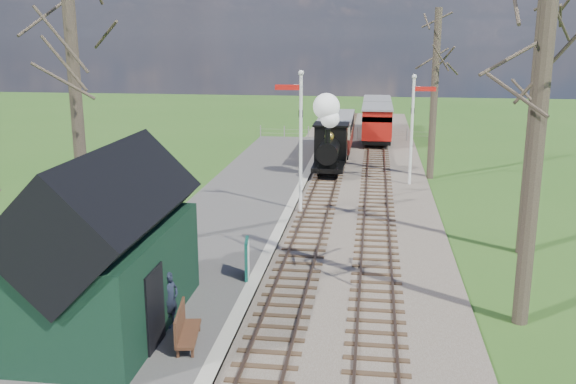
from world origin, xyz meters
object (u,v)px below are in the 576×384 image
(red_carriage_a, at_px, (377,123))
(red_carriage_b, at_px, (377,114))
(bench, at_px, (184,328))
(station_shed, at_px, (109,251))
(sign_board, at_px, (247,259))
(semaphore_near, at_px, (299,132))
(coach, at_px, (336,132))
(semaphore_far, at_px, (414,122))
(locomotive, at_px, (329,139))
(person, at_px, (170,299))

(red_carriage_a, height_order, red_carriage_b, same)
(red_carriage_a, bearing_deg, bench, -98.61)
(station_shed, relative_size, sign_board, 5.03)
(semaphore_near, relative_size, sign_board, 4.97)
(red_carriage_b, bearing_deg, coach, -104.50)
(semaphore_far, xyz_separation_m, coach, (-4.37, 7.96, -1.83))
(bench, bearing_deg, semaphore_near, 83.88)
(coach, bearing_deg, station_shed, -99.40)
(semaphore_far, xyz_separation_m, red_carriage_a, (-1.77, 12.51, -1.82))
(semaphore_far, xyz_separation_m, red_carriage_b, (-1.77, 18.01, -1.82))
(locomotive, relative_size, red_carriage_b, 0.86)
(semaphore_near, height_order, locomotive, semaphore_near)
(station_shed, height_order, sign_board, station_shed)
(station_shed, xyz_separation_m, person, (1.53, 0.15, -1.31))
(red_carriage_a, xyz_separation_m, person, (-5.37, -30.37, -0.57))
(station_shed, distance_m, person, 2.02)
(red_carriage_a, height_order, person, red_carriage_a)
(semaphore_far, distance_m, bench, 20.08)
(semaphore_near, bearing_deg, coach, 86.85)
(station_shed, xyz_separation_m, red_carriage_a, (6.90, 30.51, -0.74))
(locomotive, distance_m, person, 19.97)
(locomotive, relative_size, sign_board, 3.59)
(locomotive, relative_size, red_carriage_a, 0.86)
(coach, xyz_separation_m, person, (-2.77, -25.81, -0.57))
(red_carriage_b, relative_size, person, 3.46)
(semaphore_near, xyz_separation_m, red_carriage_b, (3.37, 24.01, -2.10))
(locomotive, bearing_deg, station_shed, -102.16)
(semaphore_near, bearing_deg, bench, -96.12)
(coach, bearing_deg, red_carriage_a, 60.29)
(station_shed, bearing_deg, person, 5.58)
(sign_board, bearing_deg, semaphore_near, 85.24)
(station_shed, relative_size, red_carriage_a, 1.21)
(station_shed, distance_m, semaphore_near, 12.58)
(semaphore_far, height_order, coach, semaphore_far)
(sign_board, height_order, bench, sign_board)
(red_carriage_a, bearing_deg, station_shed, -102.74)
(station_shed, distance_m, red_carriage_b, 36.68)
(sign_board, bearing_deg, station_shed, -126.82)
(bench, bearing_deg, red_carriage_b, 82.66)
(station_shed, xyz_separation_m, semaphore_near, (3.53, 12.00, 1.35))
(station_shed, bearing_deg, locomotive, 77.84)
(person, bearing_deg, locomotive, 12.07)
(coach, relative_size, person, 4.77)
(red_carriage_a, height_order, bench, red_carriage_a)
(semaphore_far, xyz_separation_m, person, (-7.15, -17.85, -2.40))
(semaphore_near, distance_m, person, 12.31)
(semaphore_near, distance_m, locomotive, 8.08)
(semaphore_near, bearing_deg, red_carriage_b, 82.01)
(locomotive, bearing_deg, red_carriage_b, 80.80)
(locomotive, height_order, coach, locomotive)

